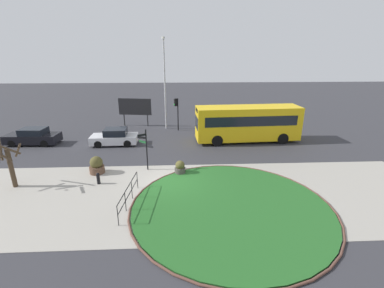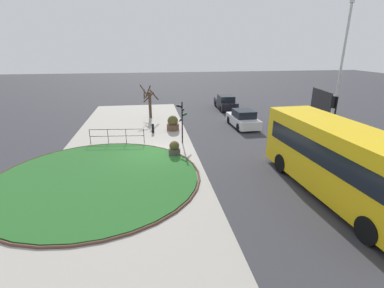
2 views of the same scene
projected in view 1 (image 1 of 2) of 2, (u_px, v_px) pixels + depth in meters
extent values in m
plane|color=#333338|center=(171.00, 182.00, 16.87)|extent=(120.00, 120.00, 0.00)
cube|color=#9E998E|center=(170.00, 195.00, 15.29)|extent=(32.00, 8.68, 0.02)
cylinder|color=#235B23|center=(231.00, 207.00, 14.11)|extent=(10.49, 10.49, 0.10)
torus|color=brown|center=(231.00, 207.00, 14.11)|extent=(10.80, 10.80, 0.11)
cylinder|color=black|center=(147.00, 151.00, 18.23)|extent=(0.09, 0.09, 2.87)
sphere|color=black|center=(146.00, 130.00, 17.75)|extent=(0.10, 0.10, 0.10)
cube|color=black|center=(141.00, 135.00, 17.67)|extent=(0.49, 0.33, 0.15)
cube|color=black|center=(141.00, 138.00, 18.02)|extent=(0.57, 0.23, 0.15)
cube|color=#195128|center=(143.00, 142.00, 18.23)|extent=(0.50, 0.39, 0.15)
cube|color=black|center=(150.00, 147.00, 18.01)|extent=(0.44, 0.25, 0.15)
cylinder|color=black|center=(98.00, 179.00, 16.57)|extent=(0.21, 0.21, 0.62)
sphere|color=black|center=(98.00, 174.00, 16.45)|extent=(0.19, 0.19, 0.19)
cube|color=black|center=(128.00, 187.00, 14.04)|extent=(0.40, 3.72, 0.03)
cube|color=black|center=(129.00, 195.00, 14.20)|extent=(0.40, 3.72, 0.03)
cylinder|color=black|center=(137.00, 180.00, 15.98)|extent=(0.04, 0.04, 1.08)
cylinder|color=black|center=(132.00, 190.00, 14.81)|extent=(0.04, 0.04, 1.08)
cylinder|color=black|center=(125.00, 202.00, 13.63)|extent=(0.04, 0.04, 1.08)
cylinder|color=black|center=(118.00, 216.00, 12.46)|extent=(0.04, 0.04, 1.08)
cube|color=yellow|center=(248.00, 123.00, 24.22)|extent=(9.51, 2.92, 2.97)
cube|color=black|center=(252.00, 122.00, 22.93)|extent=(8.26, 0.47, 0.88)
cube|color=black|center=(244.00, 115.00, 25.23)|extent=(8.26, 0.47, 0.88)
cube|color=black|center=(197.00, 122.00, 23.71)|extent=(0.13, 1.98, 1.10)
cube|color=black|center=(197.00, 110.00, 23.35)|extent=(0.09, 1.33, 0.28)
cylinder|color=black|center=(217.00, 141.00, 23.30)|extent=(1.01, 0.35, 1.00)
cylinder|color=black|center=(213.00, 133.00, 25.38)|extent=(1.01, 0.35, 1.00)
cylinder|color=black|center=(283.00, 139.00, 23.87)|extent=(1.01, 0.35, 1.00)
cylinder|color=black|center=(273.00, 132.00, 25.96)|extent=(1.01, 0.35, 1.00)
cube|color=silver|center=(114.00, 139.00, 23.67)|extent=(4.11, 1.90, 0.70)
cube|color=black|center=(116.00, 132.00, 23.47)|extent=(1.97, 1.61, 0.60)
cube|color=#EAEACC|center=(89.00, 141.00, 23.01)|extent=(0.03, 0.20, 0.12)
cube|color=#EAEACC|center=(93.00, 137.00, 24.00)|extent=(0.03, 0.20, 0.12)
cylinder|color=black|center=(98.00, 144.00, 22.89)|extent=(0.65, 0.24, 0.64)
cylinder|color=black|center=(102.00, 139.00, 24.40)|extent=(0.65, 0.24, 0.64)
cylinder|color=black|center=(127.00, 144.00, 23.08)|extent=(0.65, 0.24, 0.64)
cylinder|color=black|center=(130.00, 138.00, 24.59)|extent=(0.65, 0.24, 0.64)
cube|color=black|center=(33.00, 138.00, 23.76)|extent=(4.63, 1.93, 0.77)
cube|color=black|center=(33.00, 131.00, 23.54)|extent=(2.16, 1.62, 0.54)
cube|color=#EAEACC|center=(3.00, 140.00, 23.23)|extent=(0.03, 0.20, 0.12)
cube|color=#EAEACC|center=(11.00, 136.00, 24.22)|extent=(0.03, 0.20, 0.12)
cylinder|color=black|center=(12.00, 144.00, 23.07)|extent=(0.65, 0.24, 0.64)
cylinder|color=black|center=(23.00, 138.00, 24.58)|extent=(0.65, 0.24, 0.64)
cylinder|color=black|center=(44.00, 144.00, 23.10)|extent=(0.65, 0.24, 0.64)
cylinder|color=black|center=(53.00, 138.00, 24.60)|extent=(0.65, 0.24, 0.64)
cylinder|color=black|center=(178.00, 115.00, 27.66)|extent=(0.11, 0.11, 3.41)
cube|color=black|center=(176.00, 102.00, 27.17)|extent=(0.32, 0.32, 0.78)
sphere|color=black|center=(174.00, 100.00, 27.05)|extent=(0.16, 0.16, 0.16)
sphere|color=black|center=(174.00, 102.00, 27.13)|extent=(0.16, 0.16, 0.16)
sphere|color=green|center=(174.00, 105.00, 27.21)|extent=(0.16, 0.16, 0.16)
cylinder|color=#B7B7BC|center=(165.00, 86.00, 27.45)|extent=(0.16, 0.16, 9.11)
cylinder|color=silver|center=(163.00, 38.00, 25.92)|extent=(0.32, 0.32, 0.22)
cylinder|color=black|center=(124.00, 116.00, 29.73)|extent=(0.12, 0.12, 2.19)
cylinder|color=black|center=(147.00, 117.00, 29.48)|extent=(0.12, 0.12, 2.19)
cube|color=silver|center=(135.00, 107.00, 29.25)|extent=(3.57, 0.64, 1.72)
cube|color=black|center=(135.00, 107.00, 29.18)|extent=(3.65, 0.56, 1.82)
cylinder|color=#47423D|center=(180.00, 171.00, 18.00)|extent=(0.74, 0.74, 0.44)
sphere|color=#4C4723|center=(180.00, 165.00, 17.87)|extent=(0.63, 0.63, 0.63)
cylinder|color=brown|center=(97.00, 170.00, 18.11)|extent=(1.01, 1.01, 0.51)
sphere|color=#4C4723|center=(96.00, 162.00, 17.93)|extent=(0.86, 0.86, 0.86)
cylinder|color=#423323|center=(11.00, 168.00, 15.92)|extent=(0.27, 0.27, 2.47)
cylinder|color=#423323|center=(18.00, 150.00, 16.01)|extent=(1.00, 0.87, 1.12)
cylinder|color=#423323|center=(1.00, 150.00, 15.38)|extent=(0.42, 0.66, 1.17)
cylinder|color=#423323|center=(7.00, 149.00, 15.01)|extent=(1.09, 0.83, 1.00)
cylinder|color=#423323|center=(2.00, 155.00, 15.12)|extent=(1.05, 0.14, 0.79)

